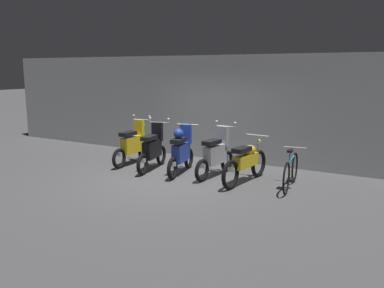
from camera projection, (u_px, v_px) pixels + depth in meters
ground_plane at (168, 179)px, 9.55m from camera, size 80.00×80.00×0.00m
back_wall at (218, 108)px, 11.52m from camera, size 16.00×0.30×2.92m
motorbike_slot_0 at (133, 145)px, 11.00m from camera, size 0.59×1.68×1.29m
motorbike_slot_1 at (153, 149)px, 10.38m from camera, size 0.59×1.67×1.29m
motorbike_slot_2 at (181, 151)px, 9.97m from camera, size 0.58×1.67×1.18m
motorbike_slot_3 at (216, 155)px, 9.73m from camera, size 0.59×1.68×1.29m
motorbike_slot_4 at (246, 161)px, 9.18m from camera, size 0.56×1.95×1.03m
bicycle at (291, 172)px, 8.78m from camera, size 0.50×1.72×0.89m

